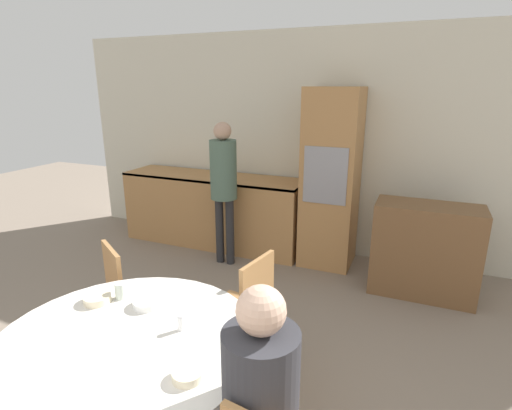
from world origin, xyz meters
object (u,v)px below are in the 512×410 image
Objects in this scene: chair_far_right at (245,307)px; person_seated at (259,409)px; dining_table at (130,376)px; person_standing at (224,178)px; oven_unit at (331,179)px; bowl_near at (97,299)px; chair_far_left at (102,301)px; bowl_centre at (147,303)px; sideboard at (425,250)px; bowl_far at (188,375)px; cup at (120,291)px.

chair_far_right is 0.70× the size of person_seated.
person_standing is (-0.73, 2.48, 0.46)m from dining_table.
oven_unit is 12.62× the size of bowl_near.
person_seated is 3.03m from person_standing.
bowl_near is (-0.64, -0.68, 0.28)m from chair_far_right.
bowl_near is (-0.39, 0.22, 0.24)m from dining_table.
chair_far_left reaches higher than dining_table.
person_standing reaches higher than person_seated.
person_seated is 8.01× the size of bowl_centre.
sideboard is at bearing -20.36° from oven_unit.
bowl_near is (0.34, -2.26, -0.22)m from person_standing.
bowl_near is (-1.77, -2.37, 0.34)m from sideboard.
sideboard is 7.14× the size of bowl_far.
dining_table is 0.82× the size of person_standing.
sideboard is at bearing 3.01° from person_standing.
bowl_near is (-0.10, -0.09, -0.03)m from cup.
chair_far_right reaches higher than cup.
cup is at bearing -103.68° from oven_unit.
bowl_near is 0.30m from bowl_centre.
chair_far_right is 0.75m from bowl_centre.
oven_unit reaches higher than sideboard.
cup is 0.13m from bowl_near.
cup is 0.72× the size of bowl_far.
oven_unit is 1.54× the size of person_seated.
person_seated is 1.16m from cup.
sideboard is 0.73× the size of dining_table.
sideboard reaches higher than chair_far_left.
oven_unit is 2.13m from chair_far_right.
oven_unit is 2.72m from bowl_centre.
bowl_centre is (-0.34, -0.60, 0.28)m from chair_far_right.
person_seated reaches higher than chair_far_right.
chair_far_left is 1.00× the size of chair_far_right.
oven_unit is at bearing -172.67° from chair_far_right.
oven_unit reaches higher than chair_far_right.
dining_table is 8.33× the size of bowl_centre.
bowl_centre is at bearing -3.24° from cup.
cup reaches higher than bowl_far.
bowl_near is (-0.74, -2.75, -0.19)m from oven_unit.
bowl_centre is at bearing 153.51° from person_seated.
chair_far_right is at bearing 60.26° from bowl_centre.
chair_far_right is 0.86m from cup.
sideboard is 2.86m from cup.
chair_far_right is (0.98, 0.32, 0.00)m from chair_far_left.
chair_far_right is at bearing -58.33° from person_standing.
chair_far_left is 5.72× the size of bowl_near.
person_standing reaches higher than sideboard.
chair_far_right is at bearing 74.43° from dining_table.
oven_unit is 3.15m from person_seated.
bowl_far is (0.73, -0.43, -0.03)m from cup.
bowl_near is at bearing -165.48° from bowl_centre.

